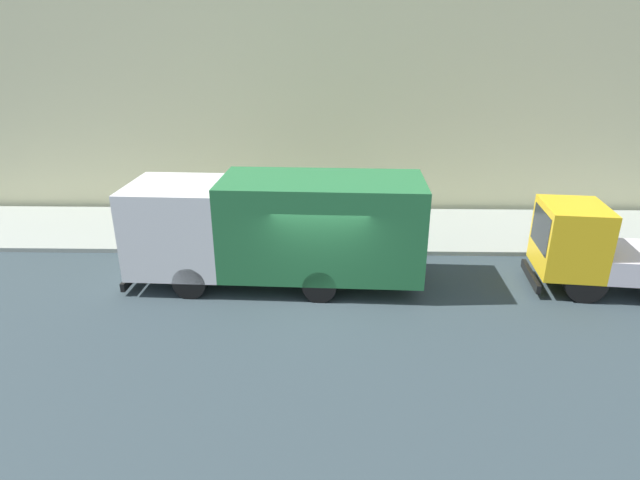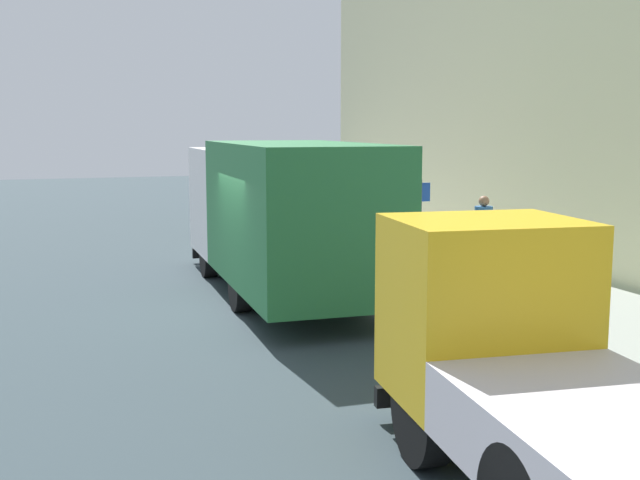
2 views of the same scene
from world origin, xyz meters
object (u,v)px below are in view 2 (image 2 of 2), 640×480
small_flatbed_truck (534,372)px  traffic_cone_orange (346,247)px  street_sign_post (419,226)px  large_utility_truck (281,210)px  pedestrian_walking (483,234)px

small_flatbed_truck → traffic_cone_orange: size_ratio=9.03×
street_sign_post → large_utility_truck: bearing=146.2°
small_flatbed_truck → pedestrian_walking: small_flatbed_truck is taller
large_utility_truck → street_sign_post: (2.32, -1.56, -0.23)m
traffic_cone_orange → street_sign_post: 4.45m
traffic_cone_orange → street_sign_post: street_sign_post is taller
small_flatbed_truck → pedestrian_walking: size_ratio=3.01×
traffic_cone_orange → pedestrian_walking: bearing=-58.5°
small_flatbed_truck → traffic_cone_orange: 12.28m
large_utility_truck → street_sign_post: size_ratio=3.69×
pedestrian_walking → street_sign_post: bearing=82.6°
small_flatbed_truck → traffic_cone_orange: bearing=83.0°
large_utility_truck → small_flatbed_truck: bearing=-89.7°
pedestrian_walking → large_utility_truck: bearing=48.9°
small_flatbed_truck → street_sign_post: small_flatbed_truck is taller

